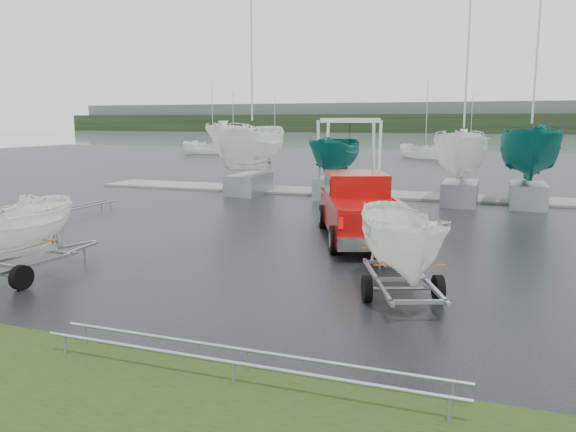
{
  "coord_description": "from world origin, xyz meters",
  "views": [
    {
      "loc": [
        7.55,
        -17.03,
        4.0
      ],
      "look_at": [
        1.93,
        -1.63,
        1.2
      ],
      "focal_mm": 35.0,
      "sensor_mm": 36.0,
      "label": 1
    }
  ],
  "objects": [
    {
      "name": "ground_plane",
      "position": [
        0.0,
        0.0,
        0.0
      ],
      "size": [
        120.0,
        120.0,
        0.0
      ],
      "primitive_type": "plane",
      "color": "black",
      "rests_on": "ground"
    },
    {
      "name": "treeline",
      "position": [
        0.0,
        170.0,
        3.0
      ],
      "size": [
        300.0,
        8.0,
        6.0
      ],
      "primitive_type": "cube",
      "color": "black",
      "rests_on": "ground"
    },
    {
      "name": "lake",
      "position": [
        0.0,
        100.0,
        -0.01
      ],
      "size": [
        300.0,
        300.0,
        0.0
      ],
      "primitive_type": "plane",
      "color": "gray",
      "rests_on": "ground"
    },
    {
      "name": "trailer_hitched",
      "position": [
        5.75,
        -4.64,
        2.58
      ],
      "size": [
        2.4,
        3.78,
        4.75
      ],
      "rotation": [
        0.0,
        0.0,
        0.37
      ],
      "color": "#909398",
      "rests_on": "ground"
    },
    {
      "name": "keelboat_0",
      "position": [
        -4.95,
        11.0,
        4.47
      ],
      "size": [
        2.81,
        3.2,
        10.99
      ],
      "color": "#909398",
      "rests_on": "ground"
    },
    {
      "name": "mast_rack_0",
      "position": [
        -9.0,
        1.0,
        0.35
      ],
      "size": [
        0.56,
        6.5,
        0.06
      ],
      "rotation": [
        0.0,
        0.0,
        1.57
      ],
      "color": "#909398",
      "rests_on": "ground"
    },
    {
      "name": "keelboat_3",
      "position": [
        9.16,
        11.3,
        4.26
      ],
      "size": [
        2.68,
        3.2,
        10.85
      ],
      "color": "#909398",
      "rests_on": "ground"
    },
    {
      "name": "dock",
      "position": [
        0.0,
        13.0,
        0.05
      ],
      "size": [
        30.0,
        3.0,
        0.12
      ],
      "primitive_type": "cube",
      "color": "gray",
      "rests_on": "ground"
    },
    {
      "name": "far_hill",
      "position": [
        0.0,
        178.0,
        5.0
      ],
      "size": [
        300.0,
        6.0,
        10.0
      ],
      "primitive_type": "cube",
      "color": "#4C5651",
      "rests_on": "ground"
    },
    {
      "name": "pickup_truck",
      "position": [
        3.3,
        1.7,
        1.13
      ],
      "size": [
        4.41,
        6.88,
        2.17
      ],
      "rotation": [
        0.0,
        0.0,
        0.37
      ],
      "color": "#930A08",
      "rests_on": "ground"
    },
    {
      "name": "moored_boat_6",
      "position": [
        -28.21,
        57.69,
        0.01
      ],
      "size": [
        3.26,
        3.26,
        11.03
      ],
      "rotation": [
        0.0,
        0.0,
        5.55
      ],
      "color": "white",
      "rests_on": "ground"
    },
    {
      "name": "moored_boat_5",
      "position": [
        4.0,
        77.08,
        0.0
      ],
      "size": [
        3.31,
        3.35,
        11.45
      ],
      "rotation": [
        0.0,
        0.0,
        2.81
      ],
      "color": "white",
      "rests_on": "ground"
    },
    {
      "name": "keelboat_1",
      "position": [
        -0.1,
        11.2,
        3.22
      ],
      "size": [
        2.07,
        3.2,
        6.6
      ],
      "color": "#909398",
      "rests_on": "ground"
    },
    {
      "name": "moored_boat_0",
      "position": [
        -24.59,
        44.37,
        0.0
      ],
      "size": [
        3.94,
        3.92,
        11.7
      ],
      "rotation": [
        0.0,
        0.0,
        2.18
      ],
      "color": "white",
      "rests_on": "ground"
    },
    {
      "name": "keelboat_2",
      "position": [
        6.15,
        11.0,
        3.95
      ],
      "size": [
        2.49,
        3.2,
        10.66
      ],
      "color": "#909398",
      "rests_on": "ground"
    },
    {
      "name": "boat_hoist",
      "position": [
        0.16,
        13.0,
        2.67
      ],
      "size": [
        3.3,
        2.18,
        4.12
      ],
      "color": "silver",
      "rests_on": "ground"
    },
    {
      "name": "moored_boat_1",
      "position": [
        0.68,
        44.66,
        0.0
      ],
      "size": [
        3.72,
        3.71,
        11.48
      ],
      "rotation": [
        0.0,
        0.0,
        0.93
      ],
      "color": "white",
      "rests_on": "ground"
    },
    {
      "name": "moored_boat_4",
      "position": [
        -24.24,
        64.15,
        0.0
      ],
      "size": [
        3.06,
        3.1,
        11.31
      ],
      "rotation": [
        0.0,
        0.0,
        0.26
      ],
      "color": "white",
      "rests_on": "ground"
    },
    {
      "name": "mast_rack_2",
      "position": [
        4.0,
        -9.5,
        0.35
      ],
      "size": [
        7.0,
        0.56,
        0.06
      ],
      "color": "#909398",
      "rests_on": "ground"
    }
  ]
}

